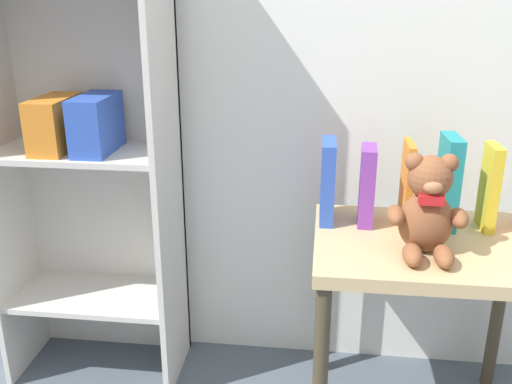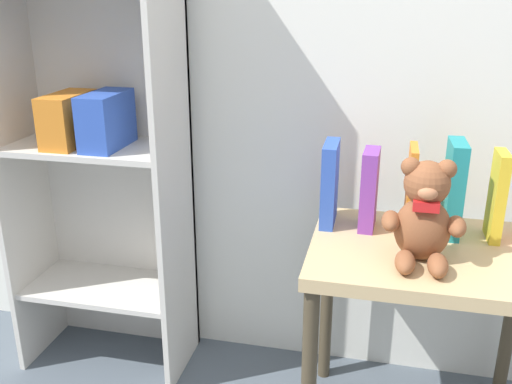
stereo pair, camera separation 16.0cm
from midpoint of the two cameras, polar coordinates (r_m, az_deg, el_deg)
The scene contains 8 objects.
bookshelf_side at distance 1.84m, azimuth -19.39°, elevation 7.16°, with size 0.55×0.30×1.54m.
display_table at distance 1.63m, azimuth 13.94°, elevation -7.82°, with size 0.62×0.48×0.60m.
teddy_bear at distance 1.47m, azimuth 13.83°, elevation -1.74°, with size 0.20×0.18×0.26m.
book_standing_blue at distance 1.64m, azimuth 4.42°, elevation 1.06°, with size 0.04×0.14×0.24m, color #2D51B7.
book_standing_purple at distance 1.63m, azimuth 8.31°, elevation 0.58°, with size 0.04×0.11×0.23m, color purple.
book_standing_orange at distance 1.65m, azimuth 12.18°, elevation 0.79°, with size 0.02×0.13×0.24m, color orange.
book_standing_teal at distance 1.65m, azimuth 16.06°, elevation 0.92°, with size 0.04×0.13×0.26m, color teal.
book_standing_yellow at distance 1.67m, azimuth 19.83°, elevation 0.36°, with size 0.03×0.11×0.24m, color gold.
Camera 1 is at (-0.21, -0.34, 1.25)m, focal length 40.00 mm.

